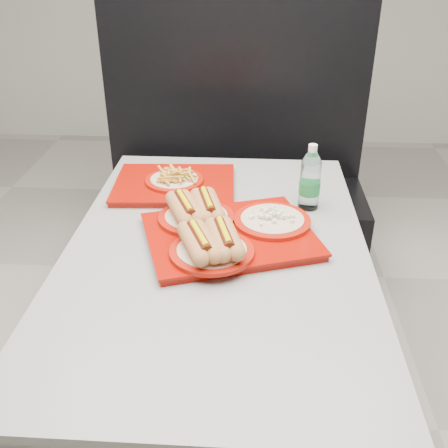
# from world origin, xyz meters

# --- Properties ---
(ground) EXTENTS (6.00, 6.00, 0.00)m
(ground) POSITION_xyz_m (0.00, 0.00, 0.00)
(ground) COLOR #A19B91
(ground) RESTS_ON ground
(diner_table) EXTENTS (0.92, 1.42, 0.75)m
(diner_table) POSITION_xyz_m (0.00, 0.00, 0.58)
(diner_table) COLOR black
(diner_table) RESTS_ON ground
(booth_bench) EXTENTS (1.30, 0.57, 1.35)m
(booth_bench) POSITION_xyz_m (0.00, 1.09, 0.40)
(booth_bench) COLOR black
(booth_bench) RESTS_ON ground
(tray_near) EXTENTS (0.59, 0.52, 0.11)m
(tray_near) POSITION_xyz_m (0.02, 0.03, 0.79)
(tray_near) COLOR #880B03
(tray_near) RESTS_ON diner_table
(tray_far) EXTENTS (0.45, 0.36, 0.09)m
(tray_far) POSITION_xyz_m (-0.18, 0.40, 0.78)
(tray_far) COLOR #880B03
(tray_far) RESTS_ON diner_table
(water_bottle) EXTENTS (0.07, 0.07, 0.23)m
(water_bottle) POSITION_xyz_m (0.29, 0.27, 0.85)
(water_bottle) COLOR silver
(water_bottle) RESTS_ON diner_table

